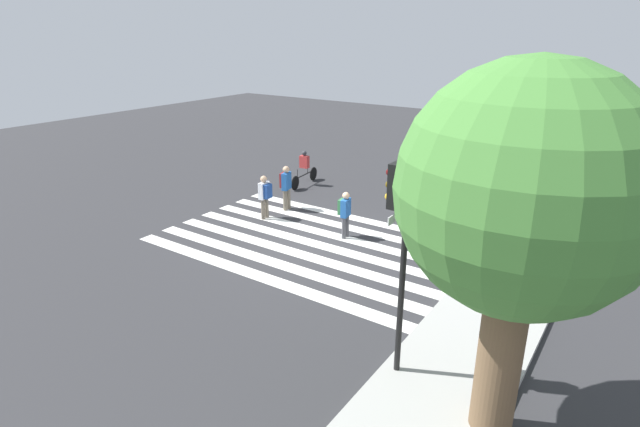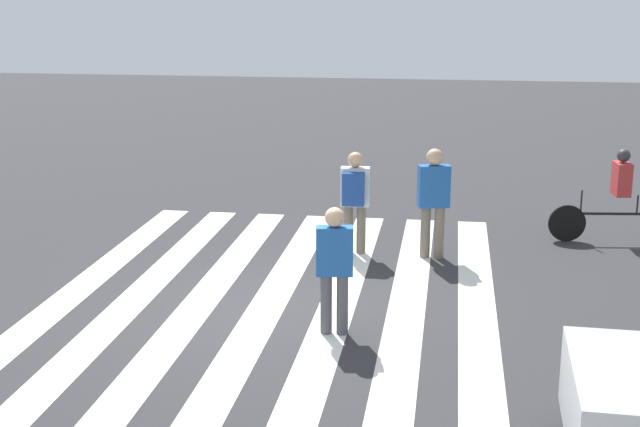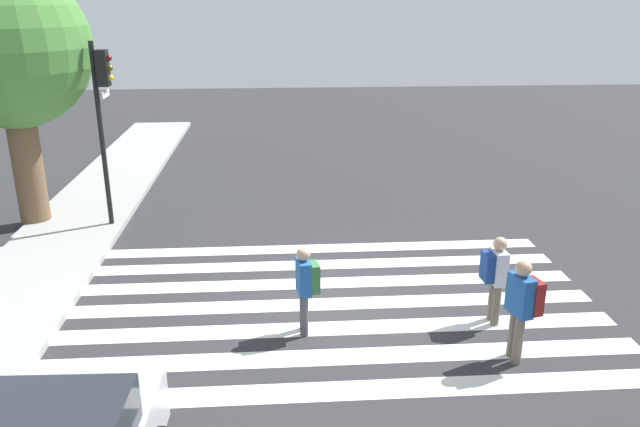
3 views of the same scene
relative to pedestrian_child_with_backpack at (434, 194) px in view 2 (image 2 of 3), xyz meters
name	(u,v)px [view 2 (image 2 of 3)]	position (x,y,z in m)	size (l,w,h in m)	color
ground_plane	(265,310)	(2.14, 2.75, -1.03)	(60.00, 60.00, 0.00)	#2D2D30
crosswalk_stripes	(265,310)	(2.14, 2.75, -1.02)	(6.10, 10.00, 0.01)	silver
pedestrian_child_with_backpack	(434,194)	(0.00, 0.00, 0.00)	(0.52, 0.48, 1.75)	#6B6051
pedestrian_adult_blue_shirt	(355,195)	(1.25, 0.01, -0.06)	(0.47, 0.39, 1.65)	#6B6051
pedestrian_adult_yellow_jacket	(335,260)	(1.11, 3.37, -0.08)	(0.47, 0.41, 1.62)	#4C4C51
cyclist_near_curb	(620,192)	(-3.05, -1.33, -0.17)	(2.31, 0.43, 1.59)	black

